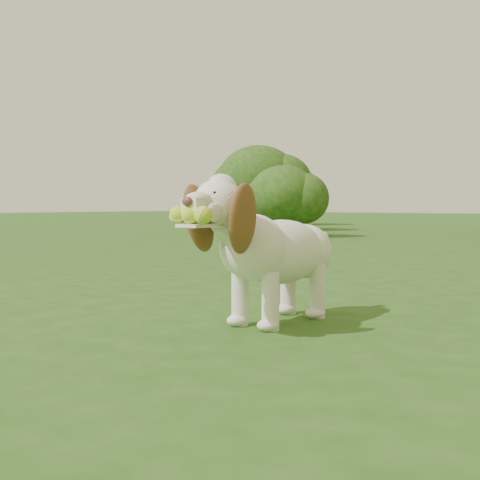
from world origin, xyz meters
The scene contains 5 objects.
ground centered at (0.00, 0.00, 0.00)m, with size 80.00×80.00×0.00m, color #214915.
dog centered at (-0.60, -0.33, 0.40)m, with size 0.40×1.15×0.75m.
shrub_a centered at (-5.15, 6.77, 0.80)m, with size 1.31×1.31×1.36m.
shrub_e centered at (-7.24, 8.88, 1.19)m, with size 1.95×1.95×2.02m.
shrub_g centered at (-8.99, 12.47, 1.12)m, with size 1.84×1.84×1.91m.
Camera 1 is at (1.12, -2.84, 0.61)m, focal length 45.00 mm.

